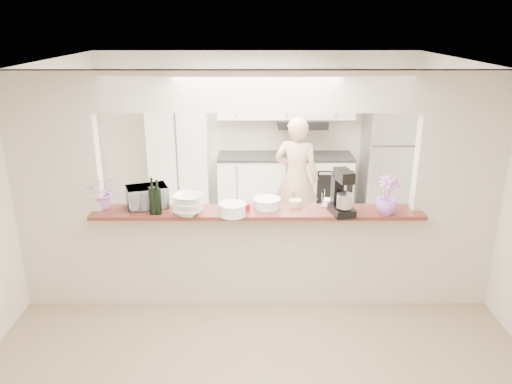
{
  "coord_description": "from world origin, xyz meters",
  "views": [
    {
      "loc": [
        -0.02,
        -4.84,
        2.96
      ],
      "look_at": [
        -0.01,
        0.3,
        1.17
      ],
      "focal_mm": 35.0,
      "sensor_mm": 36.0,
      "label": 1
    }
  ],
  "objects_px": {
    "toaster_oven": "(147,197)",
    "stand_mixer": "(342,194)",
    "refrigerator": "(388,162)",
    "person": "(296,178)"
  },
  "relations": [
    {
      "from": "toaster_oven",
      "to": "stand_mixer",
      "type": "height_order",
      "value": "stand_mixer"
    },
    {
      "from": "refrigerator",
      "to": "toaster_oven",
      "type": "xyz_separation_m",
      "value": [
        -3.2,
        -2.6,
        0.35
      ]
    },
    {
      "from": "toaster_oven",
      "to": "stand_mixer",
      "type": "bearing_deg",
      "value": -26.51
    },
    {
      "from": "refrigerator",
      "to": "person",
      "type": "distance_m",
      "value": 1.73
    },
    {
      "from": "stand_mixer",
      "to": "person",
      "type": "relative_size",
      "value": 0.27
    },
    {
      "from": "refrigerator",
      "to": "person",
      "type": "bearing_deg",
      "value": -149.84
    },
    {
      "from": "toaster_oven",
      "to": "person",
      "type": "height_order",
      "value": "person"
    },
    {
      "from": "refrigerator",
      "to": "toaster_oven",
      "type": "bearing_deg",
      "value": -140.91
    },
    {
      "from": "toaster_oven",
      "to": "stand_mixer",
      "type": "relative_size",
      "value": 0.88
    },
    {
      "from": "stand_mixer",
      "to": "person",
      "type": "distance_m",
      "value": 1.99
    }
  ]
}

